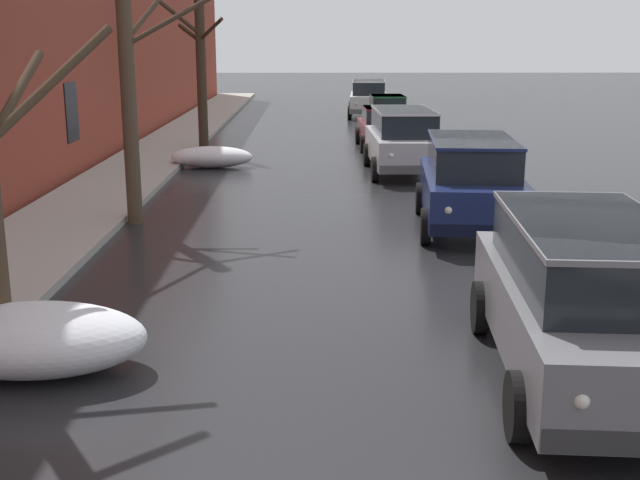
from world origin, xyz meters
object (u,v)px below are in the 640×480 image
(bare_tree_mid_block, at_px, (127,56))
(suv_grey_approaching_near_lane, at_px, (586,295))
(bare_tree_far_down_block, at_px, (199,52))
(suv_silver_parked_kerbside_mid, at_px, (403,139))
(suv_darkblue_parked_kerbside_close, at_px, (471,180))
(suv_white_at_far_intersection, at_px, (369,97))
(sedan_green_queued_behind_truck, at_px, (387,111))
(sedan_maroon_parked_far_down_block, at_px, (385,126))

(bare_tree_mid_block, xyz_separation_m, suv_grey_approaching_near_lane, (6.65, -8.10, -2.40))
(bare_tree_far_down_block, relative_size, suv_silver_parked_kerbside_mid, 1.49)
(suv_darkblue_parked_kerbside_close, bearing_deg, suv_silver_parked_kerbside_mid, 94.51)
(suv_silver_parked_kerbside_mid, xyz_separation_m, suv_white_at_far_intersection, (0.30, 17.66, 0.00))
(bare_tree_far_down_block, relative_size, suv_white_at_far_intersection, 1.45)
(bare_tree_far_down_block, distance_m, suv_silver_parked_kerbside_mid, 8.32)
(bare_tree_far_down_block, relative_size, suv_darkblue_parked_kerbside_close, 1.52)
(suv_grey_approaching_near_lane, relative_size, suv_darkblue_parked_kerbside_close, 1.05)
(sedan_green_queued_behind_truck, distance_m, suv_white_at_far_intersection, 5.51)
(suv_white_at_far_intersection, bearing_deg, suv_silver_parked_kerbside_mid, -90.96)
(suv_darkblue_parked_kerbside_close, bearing_deg, suv_white_at_far_intersection, 90.60)
(bare_tree_mid_block, relative_size, suv_white_at_far_intersection, 1.47)
(suv_grey_approaching_near_lane, bearing_deg, suv_silver_parked_kerbside_mid, 91.35)
(sedan_green_queued_behind_truck, bearing_deg, bare_tree_mid_block, -110.70)
(sedan_green_queued_behind_truck, height_order, suv_white_at_far_intersection, suv_white_at_far_intersection)
(bare_tree_mid_block, bearing_deg, suv_darkblue_parked_kerbside_close, -5.03)
(bare_tree_far_down_block, height_order, sedan_maroon_parked_far_down_block, bare_tree_far_down_block)
(bare_tree_far_down_block, xyz_separation_m, sedan_green_queued_behind_truck, (7.09, 7.34, -2.57))
(sedan_maroon_parked_far_down_block, bearing_deg, sedan_green_queued_behind_truck, 83.81)
(suv_grey_approaching_near_lane, distance_m, suv_silver_parked_kerbside_mid, 14.53)
(suv_white_at_far_intersection, bearing_deg, suv_darkblue_parked_kerbside_close, -89.40)
(suv_grey_approaching_near_lane, height_order, sedan_maroon_parked_far_down_block, suv_grey_approaching_near_lane)
(suv_grey_approaching_near_lane, bearing_deg, suv_darkblue_parked_kerbside_close, 88.38)
(bare_tree_mid_block, distance_m, suv_white_at_far_intersection, 25.08)
(sedan_green_queued_behind_truck, bearing_deg, suv_darkblue_parked_kerbside_close, -90.50)
(bare_tree_far_down_block, height_order, suv_darkblue_parked_kerbside_close, bare_tree_far_down_block)
(bare_tree_mid_block, xyz_separation_m, bare_tree_far_down_block, (-0.06, 11.26, -0.07))
(suv_grey_approaching_near_lane, xyz_separation_m, suv_silver_parked_kerbside_mid, (-0.34, 14.52, -0.00))
(bare_tree_mid_block, distance_m, bare_tree_far_down_block, 11.26)
(bare_tree_mid_block, height_order, suv_grey_approaching_near_lane, bare_tree_mid_block)
(suv_grey_approaching_near_lane, height_order, suv_darkblue_parked_kerbside_close, same)
(bare_tree_far_down_block, distance_m, sedan_maroon_parked_far_down_block, 6.93)
(suv_silver_parked_kerbside_mid, distance_m, sedan_maroon_parked_far_down_block, 5.68)
(suv_darkblue_parked_kerbside_close, distance_m, sedan_maroon_parked_far_down_block, 12.72)
(bare_tree_far_down_block, distance_m, sedan_green_queued_behind_truck, 10.52)
(bare_tree_mid_block, xyz_separation_m, sedan_maroon_parked_far_down_block, (6.32, 12.10, -2.63))
(bare_tree_far_down_block, bearing_deg, suv_darkblue_parked_kerbside_close, -59.74)
(bare_tree_far_down_block, xyz_separation_m, suv_white_at_far_intersection, (6.66, 12.82, -2.33))
(bare_tree_far_down_block, height_order, suv_silver_parked_kerbside_mid, bare_tree_far_down_block)
(bare_tree_mid_block, distance_m, suv_grey_approaching_near_lane, 10.75)
(bare_tree_mid_block, xyz_separation_m, suv_silver_parked_kerbside_mid, (6.30, 6.42, -2.40))
(suv_grey_approaching_near_lane, xyz_separation_m, suv_darkblue_parked_kerbside_close, (0.21, 7.50, -0.00))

